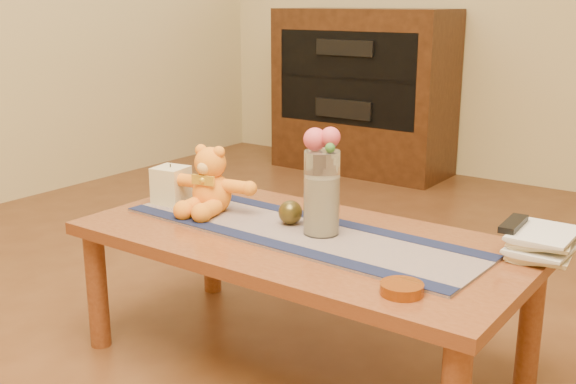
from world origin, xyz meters
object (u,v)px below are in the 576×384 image
Objects in this scene: pillar_candle at (171,185)px; glass_vase at (322,193)px; book_bottom at (512,247)px; amber_dish at (402,289)px; teddy_bear at (212,180)px; bronze_ball at (290,212)px; tv_remote at (513,224)px.

glass_vase is at bearing 2.28° from pillar_candle.
amber_dish reaches higher than book_bottom.
glass_vase reaches higher than amber_dish.
book_bottom is (0.52, 0.21, -0.13)m from glass_vase.
amber_dish is at bearing -25.94° from teddy_bear.
book_bottom is at bearing 3.31° from teddy_bear.
bronze_ball is at bearing -3.96° from teddy_bear.
glass_vase is (0.62, 0.02, 0.07)m from pillar_candle.
tv_remote is (0.52, 0.20, -0.05)m from glass_vase.
pillar_candle is at bearing -174.71° from bronze_ball.
teddy_bear is at bearing -178.52° from glass_vase.
pillar_candle is at bearing -177.72° from glass_vase.
amber_dish is (-0.12, -0.46, -0.07)m from tv_remote.
teddy_bear is at bearing -174.09° from bronze_ball.
bronze_ball is at bearing -167.56° from tv_remote.
glass_vase is 0.58m from book_bottom.
book_bottom is (0.66, 0.19, -0.04)m from bronze_ball.
amber_dish is (0.40, -0.25, -0.12)m from glass_vase.
glass_vase reaches higher than book_bottom.
book_bottom is at bearing 11.80° from pillar_candle.
amber_dish is at bearing -12.63° from pillar_candle.
tv_remote is 0.48m from amber_dish.
pillar_candle reaches higher than bronze_ball.
pillar_candle is at bearing 174.34° from teddy_bear.
teddy_bear reaches higher than bronze_ball.
bronze_ball reaches higher than book_bottom.
bronze_ball is (-0.13, 0.02, -0.09)m from glass_vase.
pillar_candle reaches higher than tv_remote.
book_bottom is at bearing 90.00° from tv_remote.
teddy_bear is 0.99m from book_bottom.
teddy_bear is 2.89× the size of amber_dish.
amber_dish is (-0.12, -0.47, 0.00)m from book_bottom.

